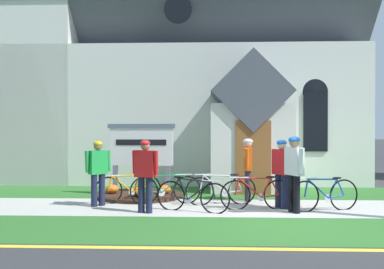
% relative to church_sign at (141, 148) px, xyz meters
% --- Properties ---
extents(ground, '(140.00, 140.00, 0.00)m').
position_rel_church_sign_xyz_m(ground, '(3.43, 0.47, -1.33)').
color(ground, '#333335').
extents(sidewalk_slab, '(32.00, 2.30, 0.01)m').
position_rel_church_sign_xyz_m(sidewalk_slab, '(0.89, -1.75, -1.32)').
color(sidewalk_slab, '#B7B5AD').
rests_on(sidewalk_slab, ground).
extents(grass_verge, '(32.00, 2.22, 0.01)m').
position_rel_church_sign_xyz_m(grass_verge, '(0.89, -4.01, -1.33)').
color(grass_verge, '#2D6628').
rests_on(grass_verge, ground).
extents(church_lawn, '(24.00, 2.54, 0.01)m').
position_rel_church_sign_xyz_m(church_lawn, '(0.89, 0.66, -1.33)').
color(church_lawn, '#2D6628').
rests_on(church_lawn, ground).
extents(curb_paint_stripe, '(28.00, 0.16, 0.01)m').
position_rel_church_sign_xyz_m(curb_paint_stripe, '(0.89, -5.27, -1.33)').
color(curb_paint_stripe, yellow).
rests_on(curb_paint_stripe, ground).
extents(church_building, '(12.98, 10.62, 11.96)m').
position_rel_church_sign_xyz_m(church_building, '(0.54, 6.04, 3.04)').
color(church_building, silver).
rests_on(church_building, ground).
extents(church_sign, '(1.90, 0.25, 2.00)m').
position_rel_church_sign_xyz_m(church_sign, '(0.00, 0.00, 0.00)').
color(church_sign, slate).
rests_on(church_sign, ground).
extents(flower_bed, '(2.35, 2.35, 0.34)m').
position_rel_church_sign_xyz_m(flower_bed, '(-0.00, -0.27, -1.25)').
color(flower_bed, '#382319').
rests_on(flower_bed, ground).
extents(bicycle_red, '(1.66, 0.54, 0.79)m').
position_rel_church_sign_xyz_m(bicycle_red, '(4.50, -2.10, -0.96)').
color(bicycle_red, black).
rests_on(bicycle_red, ground).
extents(bicycle_black, '(1.58, 0.67, 0.76)m').
position_rel_church_sign_xyz_m(bicycle_black, '(-0.13, -1.22, -0.97)').
color(bicycle_black, black).
rests_on(bicycle_black, ground).
extents(bicycle_orange, '(1.74, 0.46, 0.78)m').
position_rel_church_sign_xyz_m(bicycle_orange, '(0.80, -1.28, -0.97)').
color(bicycle_orange, black).
rests_on(bicycle_orange, ground).
extents(bicycle_yellow, '(1.74, 0.42, 0.79)m').
position_rel_church_sign_xyz_m(bicycle_yellow, '(2.19, -1.37, -0.96)').
color(bicycle_yellow, black).
rests_on(bicycle_yellow, ground).
extents(bicycle_white, '(1.71, 0.23, 0.79)m').
position_rel_church_sign_xyz_m(bicycle_white, '(3.00, -1.98, -0.96)').
color(bicycle_white, black).
rests_on(bicycle_white, ground).
extents(bicycle_blue, '(1.66, 0.62, 0.81)m').
position_rel_church_sign_xyz_m(bicycle_blue, '(1.51, -2.32, -0.97)').
color(bicycle_blue, black).
rests_on(bicycle_blue, ground).
extents(cyclist_in_red_jersey, '(0.53, 0.47, 1.57)m').
position_rel_church_sign_xyz_m(cyclist_in_red_jersey, '(-0.77, -1.71, -0.42)').
color(cyclist_in_red_jersey, '#191E38').
rests_on(cyclist_in_red_jersey, ground).
extents(cyclist_in_green_jersey, '(0.44, 0.63, 1.61)m').
position_rel_church_sign_xyz_m(cyclist_in_green_jersey, '(3.58, -1.82, -0.40)').
color(cyclist_in_green_jersey, '#191E38').
rests_on(cyclist_in_green_jersey, ground).
extents(cyclist_in_white_jersey, '(0.26, 0.70, 1.61)m').
position_rel_church_sign_xyz_m(cyclist_in_white_jersey, '(2.88, -0.80, -0.39)').
color(cyclist_in_white_jersey, '#2D2D33').
rests_on(cyclist_in_white_jersey, ground).
extents(cyclist_in_blue_jersey, '(0.38, 0.75, 1.69)m').
position_rel_church_sign_xyz_m(cyclist_in_blue_jersey, '(3.76, -2.34, -0.34)').
color(cyclist_in_blue_jersey, black).
rests_on(cyclist_in_blue_jersey, ground).
extents(cyclist_in_yellow_jersey, '(0.60, 0.37, 1.62)m').
position_rel_church_sign_xyz_m(cyclist_in_yellow_jersey, '(0.48, -2.50, -0.39)').
color(cyclist_in_yellow_jersey, '#191E38').
rests_on(cyclist_in_yellow_jersey, ground).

